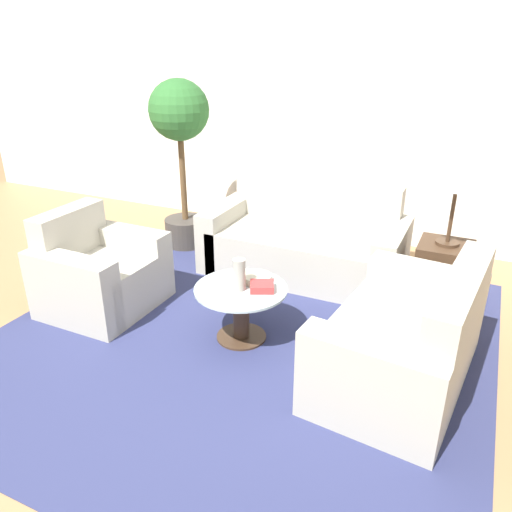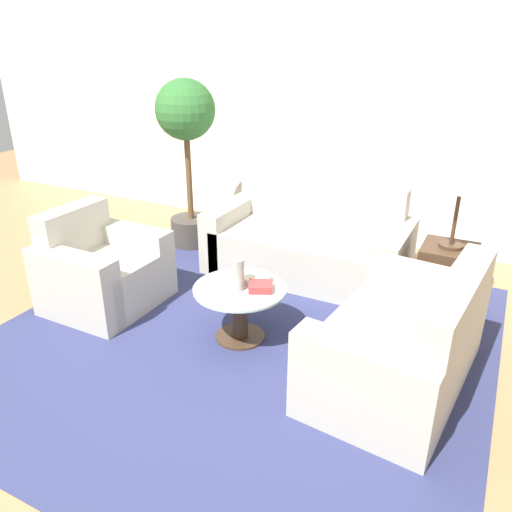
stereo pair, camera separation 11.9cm
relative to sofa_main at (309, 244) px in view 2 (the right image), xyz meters
The scene contains 13 objects.
ground_plane 1.87m from the sofa_main, 95.14° to the right, with size 14.00×14.00×0.00m, color #9E754C.
wall_back 1.49m from the sofa_main, 98.84° to the left, with size 10.00×0.06×2.60m.
rug 1.30m from the sofa_main, 90.94° to the right, with size 3.40×3.40×0.01m.
sofa_main is the anchor object (origin of this frame).
armchair 1.84m from the sofa_main, 134.03° to the right, with size 0.77×0.85×0.78m.
loveseat 1.71m from the sofa_main, 47.93° to the right, with size 0.93×1.40×0.80m.
coffee_table 1.28m from the sofa_main, 90.94° to the right, with size 0.65×0.65×0.41m.
side_table 1.22m from the sofa_main, ahead, with size 0.41×0.41×0.53m.
table_lamp 1.47m from the sofa_main, ahead, with size 0.38×0.38×0.71m.
potted_plant 1.59m from the sofa_main, behind, with size 0.58×0.58×1.66m.
vase 1.32m from the sofa_main, 90.86° to the right, with size 0.09×0.09×0.23m.
bowl 1.15m from the sofa_main, 88.09° to the right, with size 0.21×0.21×0.05m.
book_stack 1.26m from the sofa_main, 84.19° to the right, with size 0.21×0.20×0.05m.
Camera 2 is at (1.66, -2.13, 2.00)m, focal length 35.00 mm.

